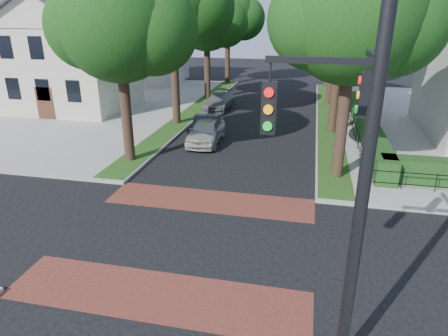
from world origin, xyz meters
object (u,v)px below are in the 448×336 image
(traffic_signal, at_px, (352,177))
(parked_car_front, at_px, (206,131))
(parked_car_middle, at_px, (206,129))
(parked_car_rear, at_px, (219,101))

(traffic_signal, height_order, parked_car_front, traffic_signal)
(parked_car_front, bearing_deg, parked_car_middle, 102.80)
(parked_car_middle, bearing_deg, parked_car_front, -84.20)
(parked_car_front, bearing_deg, parked_car_rear, 96.28)
(parked_car_front, relative_size, parked_car_rear, 0.98)
(parked_car_middle, bearing_deg, parked_car_rear, 88.83)
(parked_car_front, distance_m, parked_car_middle, 0.60)
(traffic_signal, bearing_deg, parked_car_middle, 114.26)
(parked_car_middle, distance_m, parked_car_rear, 8.67)
(traffic_signal, height_order, parked_car_middle, traffic_signal)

